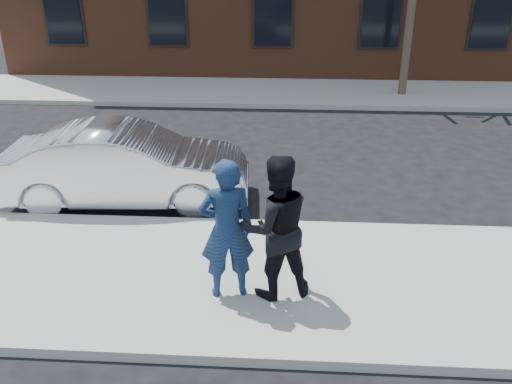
{
  "coord_description": "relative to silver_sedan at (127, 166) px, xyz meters",
  "views": [
    {
      "loc": [
        0.75,
        -7.06,
        4.67
      ],
      "look_at": [
        0.28,
        0.4,
        1.25
      ],
      "focal_mm": 38.0,
      "sensor_mm": 36.0,
      "label": 1
    }
  ],
  "objects": [
    {
      "name": "man_hoodie",
      "position": [
        2.31,
        -3.18,
        0.4
      ],
      "size": [
        0.84,
        0.64,
        2.04
      ],
      "rotation": [
        0.0,
        0.0,
        3.37
      ],
      "color": "navy",
      "rests_on": "near_sidewalk"
    },
    {
      "name": "far_curb",
      "position": [
        2.36,
        6.94,
        -0.7
      ],
      "size": [
        50.0,
        0.1,
        0.15
      ],
      "primitive_type": "cube",
      "color": "#999691",
      "rests_on": "ground"
    },
    {
      "name": "ground",
      "position": [
        2.36,
        -2.51,
        -0.77
      ],
      "size": [
        100.0,
        100.0,
        0.0
      ],
      "primitive_type": "plane",
      "color": "black",
      "rests_on": "ground"
    },
    {
      "name": "man_peacoat",
      "position": [
        2.97,
        -3.11,
        0.42
      ],
      "size": [
        1.21,
        1.06,
        2.08
      ],
      "rotation": [
        0.0,
        0.0,
        3.46
      ],
      "color": "black",
      "rests_on": "near_sidewalk"
    },
    {
      "name": "near_curb",
      "position": [
        2.36,
        -0.96,
        -0.7
      ],
      "size": [
        50.0,
        0.1,
        0.15
      ],
      "primitive_type": "cube",
      "color": "#999691",
      "rests_on": "ground"
    },
    {
      "name": "silver_sedan",
      "position": [
        0.0,
        0.0,
        0.0
      ],
      "size": [
        4.8,
        1.93,
        1.55
      ],
      "primitive_type": "imported",
      "rotation": [
        0.0,
        0.0,
        1.63
      ],
      "color": "silver",
      "rests_on": "ground"
    },
    {
      "name": "near_sidewalk",
      "position": [
        2.36,
        -2.76,
        -0.7
      ],
      "size": [
        50.0,
        3.5,
        0.15
      ],
      "primitive_type": "cube",
      "color": "#989690",
      "rests_on": "ground"
    },
    {
      "name": "far_sidewalk",
      "position": [
        2.36,
        8.74,
        -0.7
      ],
      "size": [
        50.0,
        3.5,
        0.15
      ],
      "primitive_type": "cube",
      "color": "#989690",
      "rests_on": "ground"
    }
  ]
}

